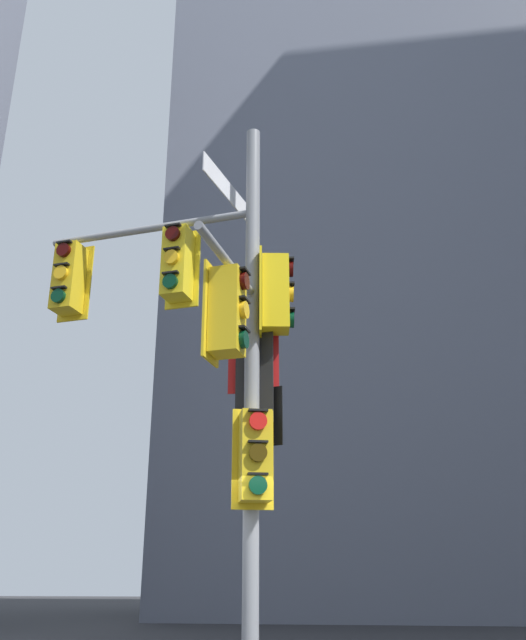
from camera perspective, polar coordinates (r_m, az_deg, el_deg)
name	(u,v)px	position (r m, az deg, el deg)	size (l,w,h in m)	color
building_mid_block	(355,233)	(38.90, 7.77, 7.22)	(17.08, 17.08, 39.43)	slate
signal_pole_assembly	(216,340)	(8.46, -3.98, -1.65)	(3.55, 2.73, 7.30)	gray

